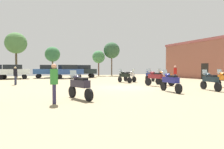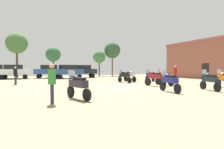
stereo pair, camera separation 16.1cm
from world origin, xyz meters
name	(u,v)px [view 1 (the left image)]	position (x,y,z in m)	size (l,w,h in m)	color
ground_plane	(125,88)	(0.00, 0.00, 0.01)	(44.00, 52.00, 0.02)	gray
motorcycle_2	(170,81)	(1.40, -3.72, 0.73)	(0.62, 2.25, 1.44)	black
motorcycle_3	(80,85)	(-4.70, -4.31, 0.73)	(0.85, 2.11, 1.44)	black
motorcycle_4	(124,76)	(2.21, 4.55, 0.73)	(0.75, 2.18, 1.43)	black
motorcycle_6	(155,78)	(2.84, -0.03, 0.76)	(0.81, 2.20, 1.50)	black
motorcycle_7	(130,75)	(3.39, 5.51, 0.73)	(0.70, 2.13, 1.46)	black
motorcycle_8	(150,75)	(6.17, 5.73, 0.73)	(0.63, 2.21, 1.43)	black
motorcycle_9	(210,80)	(4.52, -4.09, 0.72)	(0.73, 2.05, 1.44)	black
motorcycle_10	(164,77)	(4.13, 0.38, 0.75)	(0.64, 2.24, 1.49)	black
car_1	(13,71)	(-9.18, 16.46, 1.19)	(4.40, 2.04, 2.00)	black
car_2	(68,71)	(-1.84, 15.01, 1.19)	(4.56, 2.59, 2.00)	black
car_3	(82,70)	(0.65, 16.36, 1.19)	(4.38, 2.00, 2.00)	black
car_5	(49,70)	(-4.34, 17.12, 1.19)	(4.54, 2.51, 2.00)	black
person_1	(15,74)	(-8.22, 6.25, 1.00)	(0.42, 0.42, 1.68)	#2C314A
person_2	(54,80)	(-6.00, -5.05, 1.04)	(0.35, 0.35, 1.74)	#2D284B
person_3	(175,72)	(7.65, 3.03, 1.08)	(0.47, 0.47, 1.80)	#212849
tree_1	(112,50)	(8.06, 21.92, 5.04)	(3.20, 3.20, 6.64)	brown
tree_2	(99,57)	(5.40, 22.20, 3.69)	(2.44, 2.44, 4.92)	brown
tree_3	(16,43)	(-8.97, 20.59, 5.47)	(3.32, 3.32, 7.15)	brown
tree_4	(52,54)	(-3.29, 21.84, 3.94)	(2.62, 2.62, 5.26)	brown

